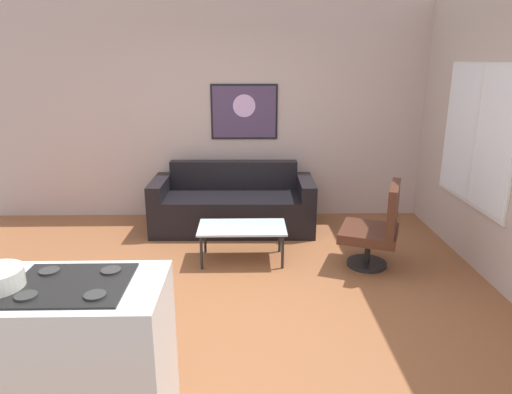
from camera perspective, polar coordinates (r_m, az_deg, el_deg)
name	(u,v)px	position (r m, az deg, el deg)	size (l,w,h in m)	color
ground	(220,302)	(4.25, -4.52, -12.91)	(6.40, 6.40, 0.04)	brown
back_wall	(227,113)	(6.16, -3.57, 10.35)	(6.40, 0.05, 2.80)	#BFA69F
couch	(233,206)	(5.82, -2.86, -1.17)	(2.02, 0.85, 0.82)	black
coffee_table	(242,229)	(4.88, -1.74, -4.05)	(0.93, 0.51, 0.38)	silver
armchair	(377,228)	(4.85, 14.82, -3.75)	(0.74, 0.75, 0.90)	black
kitchen_counter	(32,362)	(2.97, -26.05, -17.91)	(1.50, 0.62, 0.96)	silver
wall_painting	(244,112)	(6.11, -1.47, 10.54)	(0.87, 0.03, 0.72)	black
window	(476,136)	(5.20, 25.69, 6.89)	(0.03, 1.45, 1.44)	silver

